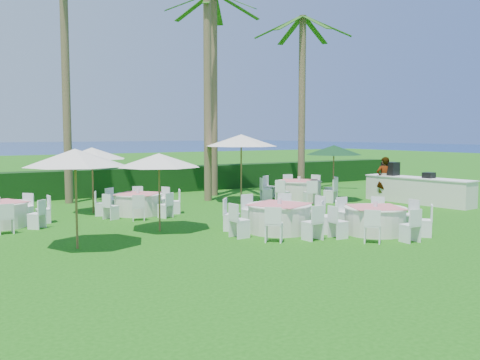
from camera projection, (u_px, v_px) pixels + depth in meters
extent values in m
plane|color=#18530E|center=(250.00, 242.00, 13.74)|extent=(120.00, 120.00, 0.00)
cube|color=black|center=(104.00, 183.00, 23.83)|extent=(34.00, 1.00, 1.20)
cylinder|color=silver|center=(279.00, 219.00, 15.14)|extent=(1.77, 1.77, 0.77)
cylinder|color=silver|center=(279.00, 205.00, 15.11)|extent=(1.84, 1.84, 0.03)
cube|color=#E06F73|center=(279.00, 204.00, 15.11)|extent=(1.90, 1.90, 0.01)
cylinder|color=silver|center=(279.00, 201.00, 15.10)|extent=(0.12, 0.12, 0.16)
cube|color=white|center=(315.00, 212.00, 15.92)|extent=(0.45, 0.45, 0.92)
cube|color=white|center=(284.00, 209.00, 16.49)|extent=(0.61, 0.61, 0.92)
cube|color=white|center=(251.00, 210.00, 16.26)|extent=(0.45, 0.45, 0.92)
cube|color=white|center=(232.00, 215.00, 15.38)|extent=(0.61, 0.61, 0.92)
cube|color=white|center=(239.00, 221.00, 14.35)|extent=(0.45, 0.45, 0.92)
cube|color=white|center=(274.00, 224.00, 13.78)|extent=(0.61, 0.61, 0.92)
cube|color=white|center=(313.00, 223.00, 14.01)|extent=(0.45, 0.45, 0.92)
cube|color=white|center=(329.00, 217.00, 14.90)|extent=(0.61, 0.61, 0.92)
cylinder|color=silver|center=(375.00, 221.00, 14.89)|extent=(1.66, 1.66, 0.72)
cylinder|color=silver|center=(375.00, 208.00, 14.86)|extent=(1.73, 1.73, 0.03)
cube|color=#E06F73|center=(375.00, 207.00, 14.85)|extent=(1.80, 1.80, 0.01)
cylinder|color=silver|center=(375.00, 204.00, 14.85)|extent=(0.12, 0.12, 0.15)
cube|color=white|center=(377.00, 212.00, 16.12)|extent=(0.57, 0.57, 0.86)
cube|color=white|center=(345.00, 212.00, 16.02)|extent=(0.43, 0.43, 0.86)
cube|color=white|center=(328.00, 216.00, 15.26)|extent=(0.57, 0.57, 0.86)
cube|color=white|center=(338.00, 222.00, 14.28)|extent=(0.43, 0.43, 0.86)
cube|color=white|center=(373.00, 226.00, 13.65)|extent=(0.57, 0.57, 0.86)
cube|color=white|center=(410.00, 226.00, 13.74)|extent=(0.43, 0.43, 0.86)
cube|color=white|center=(424.00, 221.00, 14.51)|extent=(0.57, 0.57, 0.86)
cube|color=white|center=(409.00, 215.00, 15.49)|extent=(0.43, 0.43, 0.86)
cube|color=white|center=(43.00, 210.00, 16.65)|extent=(0.40, 0.40, 0.85)
cube|color=white|center=(25.00, 207.00, 17.21)|extent=(0.56, 0.56, 0.85)
cube|color=white|center=(6.00, 219.00, 14.90)|extent=(0.40, 0.40, 0.85)
cube|color=white|center=(37.00, 214.00, 15.69)|extent=(0.56, 0.56, 0.85)
cylinder|color=silver|center=(138.00, 205.00, 18.41)|extent=(1.60, 1.60, 0.69)
cylinder|color=silver|center=(138.00, 194.00, 18.38)|extent=(1.66, 1.66, 0.03)
cube|color=#E06F73|center=(138.00, 194.00, 18.37)|extent=(1.82, 1.82, 0.01)
cylinder|color=silver|center=(138.00, 191.00, 18.37)|extent=(0.11, 0.11, 0.15)
cube|color=white|center=(163.00, 199.00, 19.43)|extent=(0.51, 0.51, 0.83)
cube|color=white|center=(138.00, 198.00, 19.62)|extent=(0.50, 0.50, 0.83)
cube|color=white|center=(113.00, 200.00, 19.09)|extent=(0.51, 0.51, 0.83)
cube|color=white|center=(101.00, 203.00, 18.16)|extent=(0.50, 0.50, 0.83)
cube|color=white|center=(111.00, 207.00, 17.37)|extent=(0.51, 0.51, 0.83)
cube|color=white|center=(139.00, 207.00, 17.18)|extent=(0.50, 0.50, 0.83)
cube|color=white|center=(165.00, 205.00, 17.71)|extent=(0.51, 0.51, 0.83)
cube|color=white|center=(174.00, 202.00, 18.64)|extent=(0.50, 0.50, 0.83)
cylinder|color=silver|center=(299.00, 191.00, 22.33)|extent=(1.82, 1.82, 0.79)
cylinder|color=silver|center=(299.00, 181.00, 22.30)|extent=(1.90, 1.90, 0.03)
cube|color=#E06F73|center=(299.00, 181.00, 22.30)|extent=(2.08, 2.08, 0.01)
cylinder|color=silver|center=(299.00, 179.00, 22.29)|extent=(0.13, 0.13, 0.17)
cube|color=white|center=(314.00, 186.00, 23.51)|extent=(0.59, 0.59, 0.95)
cube|color=white|center=(289.00, 186.00, 23.72)|extent=(0.57, 0.57, 0.95)
cube|color=white|center=(270.00, 187.00, 23.11)|extent=(0.59, 0.59, 0.95)
cube|color=white|center=(266.00, 190.00, 22.04)|extent=(0.57, 0.57, 0.95)
cube|color=white|center=(283.00, 192.00, 21.14)|extent=(0.59, 0.59, 0.95)
cube|color=white|center=(310.00, 193.00, 20.94)|extent=(0.57, 0.57, 0.95)
cube|color=white|center=(331.00, 191.00, 21.55)|extent=(0.59, 0.59, 0.95)
cube|color=white|center=(331.00, 188.00, 22.61)|extent=(0.57, 0.57, 0.95)
cylinder|color=brown|center=(76.00, 201.00, 12.91)|extent=(0.06, 0.06, 2.34)
cone|color=silver|center=(75.00, 157.00, 12.81)|extent=(2.46, 2.46, 0.42)
sphere|color=brown|center=(75.00, 151.00, 12.80)|extent=(0.09, 0.09, 0.09)
cylinder|color=brown|center=(159.00, 194.00, 15.20)|extent=(0.05, 0.05, 2.15)
cone|color=silver|center=(159.00, 160.00, 15.12)|extent=(2.40, 2.40, 0.39)
sphere|color=brown|center=(159.00, 155.00, 15.11)|extent=(0.09, 0.09, 0.09)
cylinder|color=brown|center=(93.00, 182.00, 18.64)|extent=(0.05, 0.05, 2.21)
cone|color=silver|center=(92.00, 153.00, 18.55)|extent=(2.36, 2.36, 0.40)
sphere|color=brown|center=(92.00, 149.00, 18.54)|extent=(0.09, 0.09, 0.09)
cylinder|color=brown|center=(241.00, 170.00, 21.58)|extent=(0.06, 0.06, 2.64)
cone|color=silver|center=(241.00, 140.00, 21.48)|extent=(2.93, 2.93, 0.48)
sphere|color=brown|center=(241.00, 136.00, 21.46)|extent=(0.11, 0.11, 0.11)
cylinder|color=brown|center=(333.00, 174.00, 21.95)|extent=(0.05, 0.05, 2.22)
cone|color=#0E3518|center=(334.00, 150.00, 21.86)|extent=(2.28, 2.28, 0.40)
sphere|color=brown|center=(334.00, 147.00, 21.85)|extent=(0.09, 0.09, 0.09)
cube|color=silver|center=(418.00, 191.00, 21.30)|extent=(1.44, 4.52, 1.00)
cube|color=white|center=(419.00, 178.00, 21.25)|extent=(1.50, 4.58, 0.04)
cube|color=black|center=(390.00, 169.00, 22.25)|extent=(0.57, 0.67, 0.56)
cube|color=black|center=(429.00, 175.00, 20.90)|extent=(0.43, 0.43, 0.22)
imported|color=gray|center=(384.00, 179.00, 22.21)|extent=(0.78, 0.67, 1.82)
cylinder|color=brown|center=(66.00, 76.00, 20.98)|extent=(0.32, 0.32, 10.09)
cylinder|color=brown|center=(207.00, 47.00, 21.70)|extent=(0.32, 0.32, 12.61)
cylinder|color=brown|center=(214.00, 96.00, 23.68)|extent=(0.32, 0.32, 8.92)
cube|color=#1A4812|center=(236.00, 6.00, 23.78)|extent=(2.22, 0.57, 1.00)
cube|color=#1A4812|center=(217.00, 10.00, 24.42)|extent=(1.57, 1.92, 1.00)
cube|color=#1A4812|center=(194.00, 7.00, 23.97)|extent=(1.10, 2.14, 1.00)
cube|color=#1A4812|center=(190.00, 1.00, 22.88)|extent=(2.22, 0.57, 1.00)
cube|color=#1A4812|center=(234.00, 0.00, 22.69)|extent=(1.10, 2.14, 1.00)
cylinder|color=brown|center=(302.00, 106.00, 24.49)|extent=(0.32, 0.32, 8.10)
cube|color=#1A4812|center=(314.00, 30.00, 25.06)|extent=(2.15, 1.07, 1.00)
cube|color=#1A4812|center=(291.00, 31.00, 25.18)|extent=(0.60, 2.22, 1.00)
cube|color=#1A4812|center=(278.00, 27.00, 24.30)|extent=(1.90, 1.59, 1.00)
cube|color=#1A4812|center=(290.00, 22.00, 23.30)|extent=(2.15, 1.07, 1.00)
cube|color=#1A4812|center=(315.00, 22.00, 23.18)|extent=(0.60, 2.22, 1.00)
cube|color=#1A4812|center=(327.00, 26.00, 24.06)|extent=(1.90, 1.59, 1.00)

